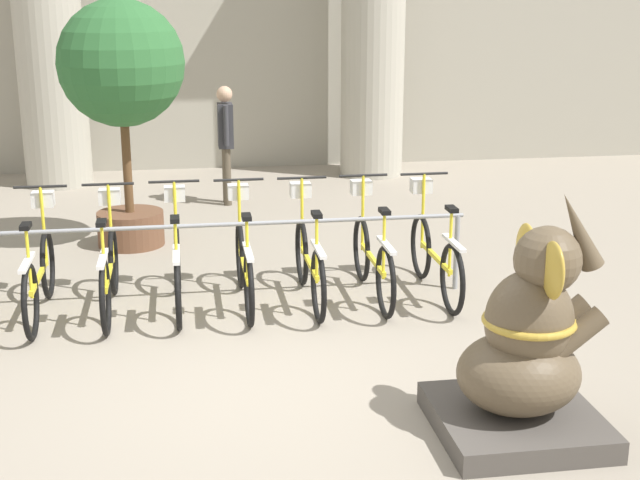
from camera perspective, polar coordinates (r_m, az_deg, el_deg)
name	(u,v)px	position (r m, az deg, el deg)	size (l,w,h in m)	color
ground_plane	(271,386)	(6.75, -3.17, -9.33)	(60.00, 60.00, 0.00)	gray
column_left	(46,5)	(13.80, -17.12, 14.15)	(1.22, 1.22, 5.16)	#ADA899
column_right	(374,5)	(14.01, 3.45, 14.81)	(1.22, 1.22, 5.16)	#ADA899
bike_rack	(176,238)	(8.34, -9.19, 0.12)	(5.50, 0.05, 0.77)	gray
bicycle_2	(39,272)	(8.39, -17.52, -1.96)	(0.48, 1.74, 1.11)	black
bicycle_3	(109,268)	(8.33, -13.33, -1.77)	(0.48, 1.74, 1.11)	black
bicycle_4	(177,264)	(8.32, -9.12, -1.54)	(0.48, 1.74, 1.11)	black
bicycle_5	(244,262)	(8.32, -4.90, -1.39)	(0.48, 1.74, 1.11)	black
bicycle_6	(309,259)	(8.38, -0.72, -1.21)	(0.48, 1.74, 1.11)	black
bicycle_7	(372,255)	(8.50, 3.35, -0.98)	(0.48, 1.74, 1.11)	black
bicycle_8	(435,253)	(8.64, 7.35, -0.82)	(0.48, 1.74, 1.11)	black
elephant_statue	(526,354)	(6.03, 13.02, -7.10)	(1.07, 1.07, 1.66)	#4C4742
person_pedestrian	(226,135)	(12.17, -6.06, 6.72)	(0.21, 0.47, 1.61)	brown
potted_tree	(122,77)	(10.19, -12.57, 10.16)	(1.40, 1.40, 2.77)	brown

